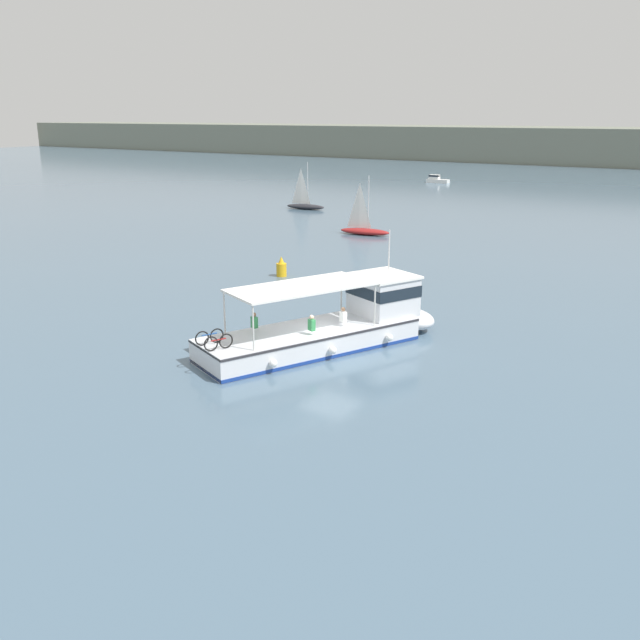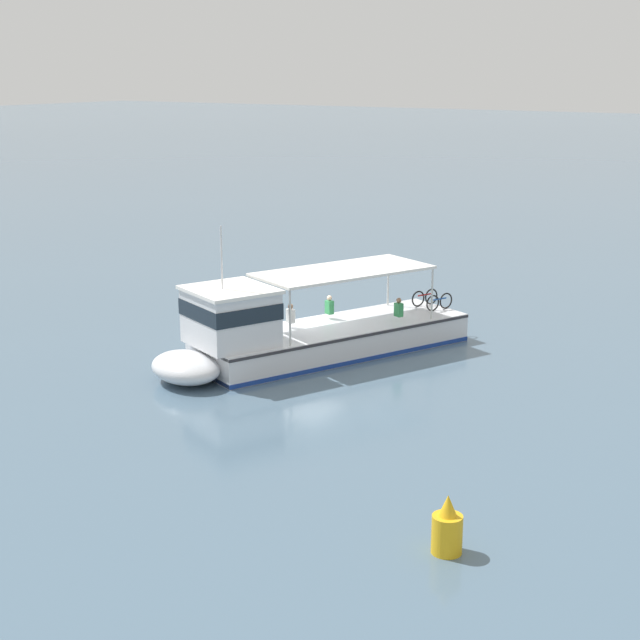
# 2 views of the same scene
# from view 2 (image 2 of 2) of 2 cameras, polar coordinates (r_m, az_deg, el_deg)

# --- Properties ---
(ground_plane) EXTENTS (400.00, 400.00, 0.00)m
(ground_plane) POSITION_cam_2_polar(r_m,az_deg,el_deg) (37.47, -0.84, -1.69)
(ground_plane) COLOR slate
(ferry_main) EXTENTS (7.84, 12.90, 5.32)m
(ferry_main) POSITION_cam_2_polar(r_m,az_deg,el_deg) (35.72, -1.35, -0.83)
(ferry_main) COLOR silver
(ferry_main) RESTS_ON ground
(channel_buoy) EXTENTS (0.70, 0.70, 1.40)m
(channel_buoy) POSITION_cam_2_polar(r_m,az_deg,el_deg) (22.31, 7.49, -12.12)
(channel_buoy) COLOR gold
(channel_buoy) RESTS_ON ground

